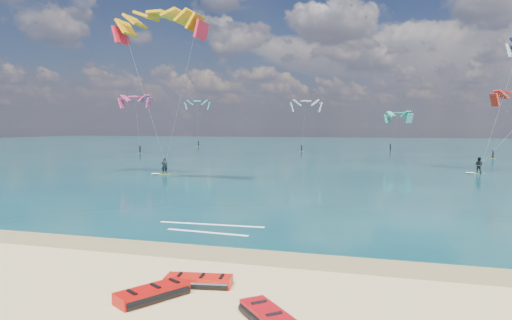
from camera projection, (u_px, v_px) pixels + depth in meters
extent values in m
plane|color=tan|center=(293.00, 170.00, 56.17)|extent=(320.00, 320.00, 0.00)
cube|color=olive|center=(133.00, 246.00, 20.69)|extent=(320.00, 2.40, 0.01)
cube|color=#0A3239|center=(342.00, 147.00, 117.52)|extent=(320.00, 200.00, 0.04)
cube|color=#AFD519|center=(164.00, 174.00, 51.15)|extent=(1.31, 1.19, 0.06)
imported|color=black|center=(164.00, 166.00, 51.08)|extent=(0.78, 0.71, 1.80)
cylinder|color=black|center=(166.00, 164.00, 50.69)|extent=(0.45, 0.38, 0.04)
cube|color=#92C11C|center=(478.00, 173.00, 52.29)|extent=(1.43, 0.50, 0.06)
imported|color=black|center=(479.00, 165.00, 52.22)|extent=(1.10, 1.05, 1.79)
cylinder|color=black|center=(482.00, 163.00, 51.81)|extent=(0.57, 0.07, 0.04)
cube|color=white|center=(211.00, 224.00, 25.09)|extent=(6.03, 0.46, 0.01)
cube|color=white|center=(207.00, 232.00, 23.23)|extent=(4.51, 0.56, 0.01)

